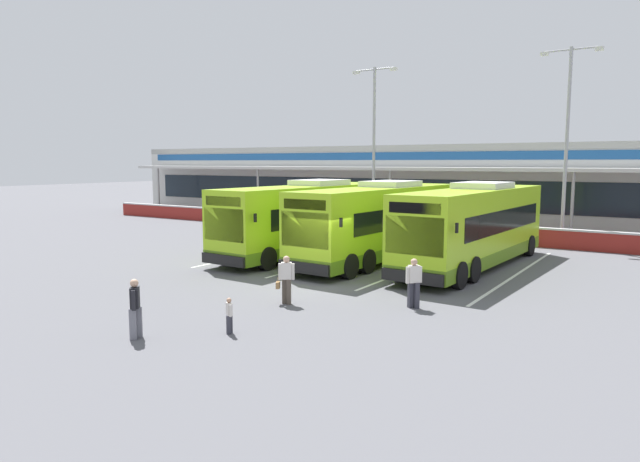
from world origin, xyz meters
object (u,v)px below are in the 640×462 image
pedestrian_in_dark_coat (414,281)px  lamp_post_centre (567,133)px  lamp_post_west (374,138)px  coach_bus_left_centre (381,223)px  pedestrian_child (229,314)px  coach_bus_leftmost (309,219)px  coach_bus_centre (474,227)px  pedestrian_near_bin (135,307)px  pedestrian_with_handbag (286,279)px

pedestrian_in_dark_coat → lamp_post_centre: size_ratio=0.15×
lamp_post_west → pedestrian_in_dark_coat: bearing=-58.8°
coach_bus_left_centre → pedestrian_child: (1.90, -12.83, -1.24)m
coach_bus_leftmost → coach_bus_centre: 8.31m
pedestrian_child → pedestrian_near_bin: bearing=-136.9°
pedestrian_near_bin → coach_bus_left_centre: bearing=90.4°
pedestrian_in_dark_coat → lamp_post_centre: lamp_post_centre is taller
coach_bus_left_centre → pedestrian_in_dark_coat: bearing=-56.2°
pedestrian_with_handbag → pedestrian_near_bin: size_ratio=1.00×
coach_bus_leftmost → pedestrian_with_handbag: size_ratio=7.56×
coach_bus_centre → pedestrian_with_handbag: (-3.08, -9.98, -0.93)m
coach_bus_centre → pedestrian_in_dark_coat: coach_bus_centre is taller
pedestrian_near_bin → lamp_post_centre: bearing=75.9°
pedestrian_near_bin → lamp_post_west: lamp_post_west is taller
pedestrian_in_dark_coat → pedestrian_child: bearing=-120.4°
pedestrian_child → pedestrian_with_handbag: bearing=100.4°
coach_bus_leftmost → pedestrian_in_dark_coat: (8.93, -7.13, -0.91)m
pedestrian_in_dark_coat → lamp_post_west: bearing=121.2°
pedestrian_near_bin → coach_bus_leftmost: bearing=105.8°
coach_bus_leftmost → pedestrian_with_handbag: (5.16, -8.95, -0.93)m
coach_bus_left_centre → lamp_post_west: 12.79m
coach_bus_centre → lamp_post_centre: (2.02, 9.67, 4.50)m
coach_bus_leftmost → pedestrian_in_dark_coat: coach_bus_leftmost is taller
coach_bus_left_centre → pedestrian_in_dark_coat: 9.08m
pedestrian_with_handbag → pedestrian_in_dark_coat: size_ratio=1.00×
coach_bus_leftmost → pedestrian_child: coach_bus_leftmost is taller
coach_bus_left_centre → coach_bus_centre: 4.39m
pedestrian_in_dark_coat → pedestrian_child: pedestrian_in_dark_coat is taller
pedestrian_with_handbag → lamp_post_centre: bearing=75.4°
coach_bus_centre → pedestrian_child: (-2.44, -13.48, -1.24)m
coach_bus_left_centre → lamp_post_west: bearing=119.4°
pedestrian_in_dark_coat → pedestrian_near_bin: bearing=-125.1°
coach_bus_centre → lamp_post_centre: lamp_post_centre is taller
pedestrian_in_dark_coat → lamp_post_west: size_ratio=0.15×
coach_bus_leftmost → pedestrian_child: (5.80, -12.44, -1.24)m
pedestrian_with_handbag → lamp_post_west: lamp_post_west is taller
coach_bus_leftmost → lamp_post_centre: bearing=46.2°
coach_bus_left_centre → lamp_post_west: (-5.87, 10.44, 4.50)m
coach_bus_leftmost → lamp_post_centre: (10.26, 10.71, 4.50)m
lamp_post_west → pedestrian_near_bin: bearing=-76.5°
pedestrian_with_handbag → pedestrian_child: bearing=-79.6°
pedestrian_in_dark_coat → lamp_post_centre: bearing=85.7°
pedestrian_near_bin → lamp_post_centre: (6.26, 24.84, 5.42)m
coach_bus_centre → pedestrian_with_handbag: 10.49m
coach_bus_leftmost → pedestrian_with_handbag: coach_bus_leftmost is taller
pedestrian_with_handbag → pedestrian_child: size_ratio=1.61×
pedestrian_with_handbag → pedestrian_near_bin: same height
pedestrian_near_bin → pedestrian_in_dark_coat: bearing=54.9°
coach_bus_left_centre → pedestrian_with_handbag: size_ratio=7.56×
coach_bus_centre → pedestrian_child: coach_bus_centre is taller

